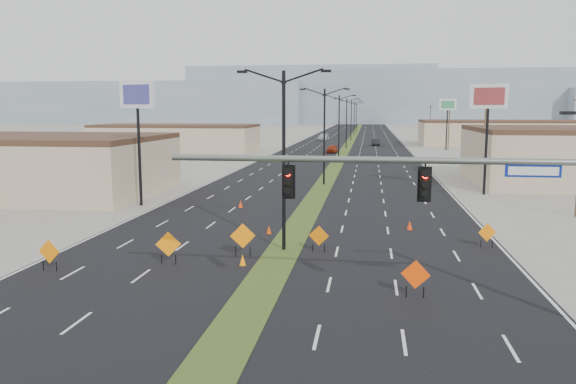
# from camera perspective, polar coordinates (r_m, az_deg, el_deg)

# --- Properties ---
(ground) EXTENTS (600.00, 600.00, 0.00)m
(ground) POSITION_cam_1_polar(r_m,az_deg,el_deg) (20.80, -5.57, -14.04)
(ground) COLOR gray
(ground) RESTS_ON ground
(road_surface) EXTENTS (25.00, 400.00, 0.02)m
(road_surface) POSITION_cam_1_polar(r_m,az_deg,el_deg) (119.00, 6.00, 4.57)
(road_surface) COLOR black
(road_surface) RESTS_ON ground
(median_strip) EXTENTS (2.00, 400.00, 0.04)m
(median_strip) POSITION_cam_1_polar(r_m,az_deg,el_deg) (119.00, 6.00, 4.57)
(median_strip) COLOR #3A4D1B
(median_strip) RESTS_ON ground
(building_sw_far) EXTENTS (30.00, 14.00, 4.50)m
(building_sw_far) POSITION_cam_1_polar(r_m,az_deg,el_deg) (110.09, -11.27, 5.32)
(building_sw_far) COLOR tan
(building_sw_far) RESTS_ON ground
(building_se_far) EXTENTS (44.00, 16.00, 5.00)m
(building_se_far) POSITION_cam_1_polar(r_m,az_deg,el_deg) (133.00, 22.87, 5.44)
(building_se_far) COLOR tan
(building_se_far) RESTS_ON ground
(mesa_west) EXTENTS (180.00, 50.00, 22.00)m
(mesa_west) POSITION_cam_1_polar(r_m,az_deg,el_deg) (323.64, -14.57, 8.72)
(mesa_west) COLOR gray
(mesa_west) RESTS_ON ground
(mesa_center) EXTENTS (220.00, 50.00, 28.00)m
(mesa_center) POSITION_cam_1_polar(r_m,az_deg,el_deg) (320.65, 14.78, 9.25)
(mesa_center) COLOR gray
(mesa_center) RESTS_ON ground
(mesa_backdrop) EXTENTS (140.00, 50.00, 32.00)m
(mesa_backdrop) POSITION_cam_1_polar(r_m,az_deg,el_deg) (340.51, 2.45, 9.79)
(mesa_backdrop) COLOR gray
(mesa_backdrop) RESTS_ON ground
(signal_mast) EXTENTS (16.30, 0.60, 8.00)m
(signal_mast) POSITION_cam_1_polar(r_m,az_deg,el_deg) (21.24, 18.67, -0.53)
(signal_mast) COLOR slate
(signal_mast) RESTS_ON ground
(streetlight_0) EXTENTS (5.15, 0.24, 10.02)m
(streetlight_0) POSITION_cam_1_polar(r_m,az_deg,el_deg) (31.10, -0.43, 3.79)
(streetlight_0) COLOR black
(streetlight_0) RESTS_ON ground
(streetlight_1) EXTENTS (5.15, 0.24, 10.02)m
(streetlight_1) POSITION_cam_1_polar(r_m,az_deg,el_deg) (58.88, 3.71, 5.97)
(streetlight_1) COLOR black
(streetlight_1) RESTS_ON ground
(streetlight_2) EXTENTS (5.15, 0.24, 10.02)m
(streetlight_2) POSITION_cam_1_polar(r_m,az_deg,el_deg) (86.81, 5.20, 6.75)
(streetlight_2) COLOR black
(streetlight_2) RESTS_ON ground
(streetlight_3) EXTENTS (5.15, 0.24, 10.02)m
(streetlight_3) POSITION_cam_1_polar(r_m,az_deg,el_deg) (114.77, 5.96, 7.14)
(streetlight_3) COLOR black
(streetlight_3) RESTS_ON ground
(streetlight_4) EXTENTS (5.15, 0.24, 10.02)m
(streetlight_4) POSITION_cam_1_polar(r_m,az_deg,el_deg) (142.74, 6.43, 7.38)
(streetlight_4) COLOR black
(streetlight_4) RESTS_ON ground
(streetlight_5) EXTENTS (5.15, 0.24, 10.02)m
(streetlight_5) POSITION_cam_1_polar(r_m,az_deg,el_deg) (170.73, 6.74, 7.54)
(streetlight_5) COLOR black
(streetlight_5) RESTS_ON ground
(streetlight_6) EXTENTS (5.15, 0.24, 10.02)m
(streetlight_6) POSITION_cam_1_polar(r_m,az_deg,el_deg) (198.71, 6.97, 7.66)
(streetlight_6) COLOR black
(streetlight_6) RESTS_ON ground
(utility_pole_1) EXTENTS (1.60, 0.20, 9.00)m
(utility_pole_1) POSITION_cam_1_polar(r_m,az_deg,el_deg) (80.19, 19.36, 5.64)
(utility_pole_1) COLOR #4C3823
(utility_pole_1) RESTS_ON ground
(utility_pole_2) EXTENTS (1.60, 0.20, 9.00)m
(utility_pole_2) POSITION_cam_1_polar(r_m,az_deg,el_deg) (114.72, 16.03, 6.49)
(utility_pole_2) COLOR #4C3823
(utility_pole_2) RESTS_ON ground
(utility_pole_3) EXTENTS (1.60, 0.20, 9.00)m
(utility_pole_3) POSITION_cam_1_polar(r_m,az_deg,el_deg) (149.47, 14.24, 6.94)
(utility_pole_3) COLOR #4C3823
(utility_pole_3) RESTS_ON ground
(car_left) EXTENTS (2.03, 4.44, 1.48)m
(car_left) POSITION_cam_1_polar(r_m,az_deg,el_deg) (102.62, 4.52, 4.39)
(car_left) COLOR maroon
(car_left) RESTS_ON ground
(car_mid) EXTENTS (1.89, 4.41, 1.41)m
(car_mid) POSITION_cam_1_polar(r_m,az_deg,el_deg) (123.75, 8.90, 4.99)
(car_mid) COLOR black
(car_mid) RESTS_ON ground
(car_far) EXTENTS (2.81, 5.68, 1.59)m
(car_far) POSITION_cam_1_polar(r_m,az_deg,el_deg) (144.30, 3.61, 5.59)
(car_far) COLOR silver
(car_far) RESTS_ON ground
(construction_sign_0) EXTENTS (1.19, 0.22, 1.60)m
(construction_sign_0) POSITION_cam_1_polar(r_m,az_deg,el_deg) (30.12, -23.10, -5.69)
(construction_sign_0) COLOR orange
(construction_sign_0) RESTS_ON ground
(construction_sign_1) EXTENTS (1.26, 0.36, 1.71)m
(construction_sign_1) POSITION_cam_1_polar(r_m,az_deg,el_deg) (29.52, -12.07, -5.32)
(construction_sign_1) COLOR orange
(construction_sign_1) RESTS_ON ground
(construction_sign_2) EXTENTS (1.33, 0.39, 1.82)m
(construction_sign_2) POSITION_cam_1_polar(r_m,az_deg,el_deg) (30.53, -4.62, -4.57)
(construction_sign_2) COLOR orange
(construction_sign_2) RESTS_ON ground
(construction_sign_3) EXTENTS (1.13, 0.19, 1.51)m
(construction_sign_3) POSITION_cam_1_polar(r_m,az_deg,el_deg) (31.37, 3.15, -4.57)
(construction_sign_3) COLOR #D76304
(construction_sign_3) RESTS_ON ground
(construction_sign_4) EXTENTS (1.22, 0.29, 1.64)m
(construction_sign_4) POSITION_cam_1_polar(r_m,az_deg,el_deg) (24.50, 12.83, -8.31)
(construction_sign_4) COLOR #FF4505
(construction_sign_4) RESTS_ON ground
(construction_sign_5) EXTENTS (1.05, 0.38, 1.45)m
(construction_sign_5) POSITION_cam_1_polar(r_m,az_deg,el_deg) (34.31, 19.58, -3.98)
(construction_sign_5) COLOR orange
(construction_sign_5) RESTS_ON ground
(cone_0) EXTENTS (0.37, 0.37, 0.55)m
(cone_0) POSITION_cam_1_polar(r_m,az_deg,el_deg) (36.03, -1.95, -3.84)
(cone_0) COLOR #D64004
(cone_0) RESTS_ON ground
(cone_1) EXTENTS (0.43, 0.43, 0.58)m
(cone_1) POSITION_cam_1_polar(r_m,az_deg,el_deg) (28.95, -4.63, -6.91)
(cone_1) COLOR orange
(cone_1) RESTS_ON ground
(cone_2) EXTENTS (0.42, 0.42, 0.61)m
(cone_2) POSITION_cam_1_polar(r_m,az_deg,el_deg) (38.03, 12.26, -3.33)
(cone_2) COLOR #FF3505
(cone_2) RESTS_ON ground
(cone_3) EXTENTS (0.44, 0.44, 0.59)m
(cone_3) POSITION_cam_1_polar(r_m,az_deg,el_deg) (45.65, -4.84, -1.23)
(cone_3) COLOR #FF3405
(cone_3) RESTS_ON ground
(pole_sign_west) EXTENTS (3.28, 1.34, 10.21)m
(pole_sign_west) POSITION_cam_1_polar(r_m,az_deg,el_deg) (47.55, -15.06, 8.68)
(pole_sign_west) COLOR black
(pole_sign_west) RESTS_ON ground
(pole_sign_east_near) EXTENTS (3.28, 1.30, 10.19)m
(pole_sign_east_near) POSITION_cam_1_polar(r_m,az_deg,el_deg) (55.01, 19.69, 8.39)
(pole_sign_east_near) COLOR black
(pole_sign_east_near) RESTS_ON ground
(pole_sign_east_far) EXTENTS (3.22, 0.64, 9.83)m
(pole_sign_east_far) POSITION_cam_1_polar(r_m,az_deg,el_deg) (113.78, 15.91, 8.18)
(pole_sign_east_far) COLOR black
(pole_sign_east_far) RESTS_ON ground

